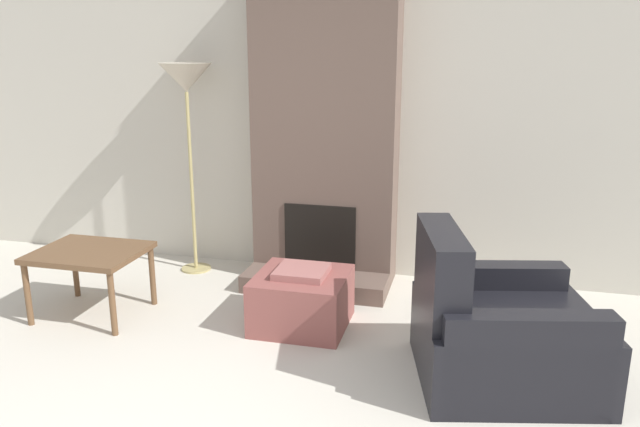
# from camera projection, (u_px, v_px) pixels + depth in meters

# --- Properties ---
(wall_back) EXTENTS (8.07, 0.06, 2.60)m
(wall_back) POSITION_uv_depth(u_px,v_px,m) (332.00, 123.00, 5.27)
(wall_back) COLOR beige
(wall_back) RESTS_ON ground_plane
(fireplace) EXTENTS (1.17, 0.74, 2.60)m
(fireplace) POSITION_uv_depth(u_px,v_px,m) (325.00, 135.00, 5.07)
(fireplace) COLOR brown
(fireplace) RESTS_ON ground_plane
(ottoman) EXTENTS (0.64, 0.62, 0.43)m
(ottoman) POSITION_uv_depth(u_px,v_px,m) (302.00, 299.00, 4.41)
(ottoman) COLOR #8C4C47
(ottoman) RESTS_ON ground_plane
(armchair) EXTENTS (1.19, 1.13, 0.93)m
(armchair) POSITION_uv_depth(u_px,v_px,m) (493.00, 335.00, 3.68)
(armchair) COLOR black
(armchair) RESTS_ON ground_plane
(side_table) EXTENTS (0.76, 0.63, 0.50)m
(side_table) POSITION_uv_depth(u_px,v_px,m) (90.00, 258.00, 4.54)
(side_table) COLOR brown
(side_table) RESTS_ON ground_plane
(floor_lamp_left) EXTENTS (0.44, 0.44, 1.80)m
(floor_lamp_left) POSITION_uv_depth(u_px,v_px,m) (186.00, 86.00, 5.15)
(floor_lamp_left) COLOR tan
(floor_lamp_left) RESTS_ON ground_plane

